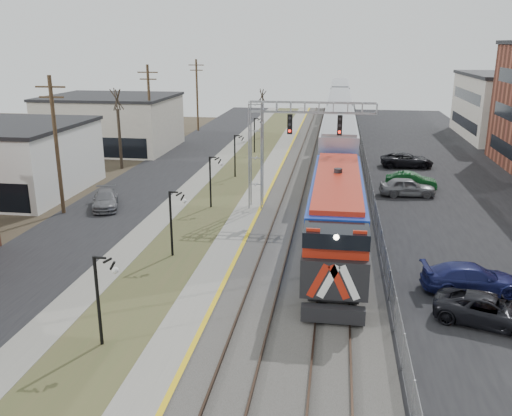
# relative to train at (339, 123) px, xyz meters

# --- Properties ---
(street_west) EXTENTS (7.00, 120.00, 0.04)m
(street_west) POSITION_rel_train_xyz_m (-17.00, -20.26, -2.90)
(street_west) COLOR black
(street_west) RESTS_ON ground
(sidewalk) EXTENTS (2.00, 120.00, 0.08)m
(sidewalk) POSITION_rel_train_xyz_m (-12.50, -20.26, -2.88)
(sidewalk) COLOR gray
(sidewalk) RESTS_ON ground
(grass_median) EXTENTS (4.00, 120.00, 0.06)m
(grass_median) POSITION_rel_train_xyz_m (-9.50, -20.26, -2.89)
(grass_median) COLOR #474F2A
(grass_median) RESTS_ON ground
(platform) EXTENTS (2.00, 120.00, 0.24)m
(platform) POSITION_rel_train_xyz_m (-6.50, -20.26, -2.80)
(platform) COLOR gray
(platform) RESTS_ON ground
(ballast_bed) EXTENTS (8.00, 120.00, 0.20)m
(ballast_bed) POSITION_rel_train_xyz_m (-1.50, -20.26, -2.82)
(ballast_bed) COLOR #595651
(ballast_bed) RESTS_ON ground
(parking_lot) EXTENTS (16.00, 120.00, 0.04)m
(parking_lot) POSITION_rel_train_xyz_m (10.50, -20.26, -2.90)
(parking_lot) COLOR black
(parking_lot) RESTS_ON ground
(platform_edge) EXTENTS (0.24, 120.00, 0.01)m
(platform_edge) POSITION_rel_train_xyz_m (-5.62, -20.26, -2.67)
(platform_edge) COLOR gold
(platform_edge) RESTS_ON platform
(track_near) EXTENTS (1.58, 120.00, 0.15)m
(track_near) POSITION_rel_train_xyz_m (-3.50, -20.26, -2.64)
(track_near) COLOR #2D2119
(track_near) RESTS_ON ballast_bed
(track_far) EXTENTS (1.58, 120.00, 0.15)m
(track_far) POSITION_rel_train_xyz_m (-0.00, -20.26, -2.64)
(track_far) COLOR #2D2119
(track_far) RESTS_ON ballast_bed
(train) EXTENTS (3.00, 85.85, 5.33)m
(train) POSITION_rel_train_xyz_m (0.00, 0.00, 0.00)
(train) COLOR #1331A0
(train) RESTS_ON ground
(signal_gantry) EXTENTS (9.00, 1.07, 8.15)m
(signal_gantry) POSITION_rel_train_xyz_m (-4.28, -27.27, 2.67)
(signal_gantry) COLOR gray
(signal_gantry) RESTS_ON ground
(lampposts) EXTENTS (0.14, 62.14, 4.00)m
(lampposts) POSITION_rel_train_xyz_m (-9.50, -36.98, -0.92)
(lampposts) COLOR black
(lampposts) RESTS_ON ground
(utility_poles) EXTENTS (0.28, 80.28, 10.00)m
(utility_poles) POSITION_rel_train_xyz_m (-20.00, -30.26, 2.08)
(utility_poles) COLOR #4C3823
(utility_poles) RESTS_ON ground
(fence) EXTENTS (0.04, 120.00, 1.60)m
(fence) POSITION_rel_train_xyz_m (2.70, -20.26, -2.12)
(fence) COLOR gray
(fence) RESTS_ON ground
(bare_trees) EXTENTS (12.30, 42.30, 5.95)m
(bare_trees) POSITION_rel_train_xyz_m (-18.16, -16.35, -0.22)
(bare_trees) COLOR #382D23
(bare_trees) RESTS_ON ground
(car_lot_c) EXTENTS (5.28, 3.67, 1.34)m
(car_lot_c) POSITION_rel_train_xyz_m (6.93, -43.05, -2.25)
(car_lot_c) COLOR black
(car_lot_c) RESTS_ON ground
(car_lot_d) EXTENTS (5.11, 2.43, 1.44)m
(car_lot_d) POSITION_rel_train_xyz_m (6.87, -39.69, -2.20)
(car_lot_d) COLOR navy
(car_lot_d) RESTS_ON ground
(car_lot_e) EXTENTS (4.59, 2.11, 1.52)m
(car_lot_e) POSITION_rel_train_xyz_m (5.75, -21.68, -2.16)
(car_lot_e) COLOR gray
(car_lot_e) RESTS_ON ground
(car_lot_f) EXTENTS (4.44, 1.89, 1.42)m
(car_lot_f) POSITION_rel_train_xyz_m (6.32, -19.28, -2.21)
(car_lot_f) COLOR #0D4219
(car_lot_f) RESTS_ON ground
(car_street_b) EXTENTS (3.31, 4.84, 1.30)m
(car_street_b) POSITION_rel_train_xyz_m (-17.42, -28.57, -2.27)
(car_street_b) COLOR slate
(car_street_b) RESTS_ON ground
(car_lot_g) EXTENTS (5.36, 2.80, 1.44)m
(car_lot_g) POSITION_rel_train_xyz_m (6.96, -10.53, -2.20)
(car_lot_g) COLOR black
(car_lot_g) RESTS_ON ground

